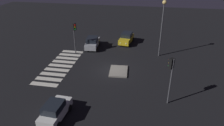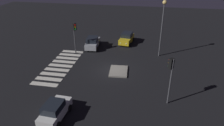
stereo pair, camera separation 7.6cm
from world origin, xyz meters
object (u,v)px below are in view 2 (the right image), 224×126
car_silver (93,43)px  car_yellow (127,38)px  traffic_light_north (171,70)px  street_lamp (163,19)px  traffic_island (119,71)px  traffic_light_south (75,31)px  car_white (55,110)px

car_silver → car_yellow: size_ratio=1.01×
traffic_light_north → street_lamp: (-10.95, -0.51, 1.74)m
street_lamp → traffic_island: bearing=-40.9°
street_lamp → traffic_light_south: bearing=-83.6°
car_yellow → traffic_light_north: traffic_light_north is taller
traffic_light_north → car_silver: bearing=-8.0°
car_silver → car_yellow: car_silver is taller
car_silver → street_lamp: size_ratio=0.54×
car_white → traffic_light_south: 14.12m
traffic_island → car_yellow: size_ratio=0.73×
traffic_island → car_silver: size_ratio=0.73×
car_yellow → traffic_light_north: size_ratio=0.88×
car_silver → street_lamp: 11.14m
car_silver → traffic_light_south: (2.54, -1.81, 2.56)m
car_silver → traffic_light_north: traffic_light_north is taller
car_yellow → traffic_island: bearing=9.0°
car_silver → car_white: 16.15m
car_silver → traffic_light_south: 4.04m
car_white → traffic_light_north: (-3.98, 9.66, 2.77)m
traffic_light_north → traffic_light_south: 15.75m
car_white → traffic_light_north: traffic_light_north is taller
traffic_light_south → street_lamp: size_ratio=0.58×
traffic_island → car_white: size_ratio=0.80×
car_yellow → car_white: (19.11, -3.97, -0.05)m
car_yellow → traffic_light_south: (5.52, -6.78, 2.58)m
traffic_light_north → traffic_island: bearing=-2.7°
car_yellow → traffic_light_south: traffic_light_south is taller
traffic_island → street_lamp: (-5.76, 4.98, 5.22)m
car_silver → traffic_light_south: bearing=139.9°
car_yellow → street_lamp: 8.01m
car_silver → car_yellow: (-2.98, 4.97, -0.02)m
car_white → street_lamp: (-14.93, 9.15, 4.51)m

